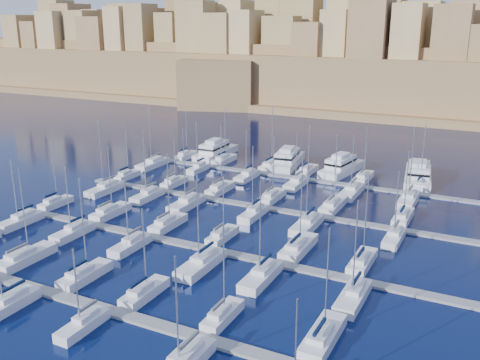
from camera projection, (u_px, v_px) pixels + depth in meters
The scene contains 53 objects.
ground at pixel (242, 226), 95.59m from camera, with size 600.00×600.00×0.00m, color #020932.
pontoon_near at pixel (120, 314), 66.44m from camera, with size 84.00×2.00×0.40m, color slate.
pontoon_mid_near at pixel (209, 249), 85.26m from camera, with size 84.00×2.00×0.40m, color slate.
pontoon_mid_far at pixel (265, 208), 104.09m from camera, with size 84.00×2.00×0.40m, color slate.
pontoon_far at pixel (304, 179), 122.91m from camera, with size 84.00×2.00×0.40m, color slate.
sailboat_1 at pixel (26, 257), 81.06m from camera, with size 2.97×9.91×15.02m.
sailboat_2 at pixel (85, 275), 75.44m from camera, with size 2.68×8.93×15.20m.
sailboat_3 at pixel (144, 292), 70.60m from camera, with size 2.48×8.25×12.61m.
sailboat_4 at pixel (222, 315), 65.12m from camera, with size 2.25×7.49×12.73m.
sailboat_5 at pixel (323, 337), 60.69m from camera, with size 2.90×9.67×14.07m.
sailboat_8 at pixel (7, 305), 67.56m from camera, with size 2.69×8.95×14.51m.
sailboat_9 at pixel (83, 325), 63.17m from camera, with size 2.20×7.34×10.86m.
sailboat_12 at pixel (56, 203), 105.30m from camera, with size 2.27×7.56×13.01m.
sailboat_13 at pixel (110, 212), 100.29m from camera, with size 2.73×9.08×13.67m.
sailboat_14 at pixel (168, 223), 94.59m from camera, with size 2.67×8.89×13.73m.
sailboat_15 at pixel (222, 235), 89.35m from camera, with size 2.37×7.91×11.14m.
sailboat_16 at pixel (298, 247), 84.65m from camera, with size 3.07×10.24×16.33m.
sailboat_17 at pixel (362, 261), 79.63m from camera, with size 2.67×8.89×14.38m.
sailboat_18 at pixel (21, 221), 95.90m from camera, with size 2.73×9.09×12.54m.
sailboat_19 at pixel (73, 232), 90.83m from camera, with size 2.58×8.59×12.72m.
sailboat_20 at pixel (131, 245), 85.65m from camera, with size 2.55×8.49×12.32m.
sailboat_21 at pixel (201, 264), 78.89m from camera, with size 3.14×10.48×14.85m.
sailboat_22 at pixel (261, 276), 75.11m from camera, with size 2.90×9.68×15.17m.
sailboat_23 at pixel (353, 296), 69.54m from camera, with size 2.85×9.48×14.45m.
sailboat_24 at pixel (127, 176), 123.84m from camera, with size 2.18×7.28×12.88m.
sailboat_25 at pixel (174, 182), 118.56m from camera, with size 2.36×7.86×13.15m.
sailboat_26 at pixel (220, 189), 114.15m from camera, with size 2.72×9.05×14.78m.
sailboat_27 at pixel (272, 197), 108.89m from camera, with size 2.68×8.94×13.41m.
sailboat_28 at pixel (333, 205), 103.76m from camera, with size 2.93×9.77×14.96m.
sailboat_29 at pixel (403, 217), 97.60m from camera, with size 2.65×8.82×13.38m.
sailboat_30 at pixel (105, 189), 113.90m from camera, with size 2.98×9.93×16.08m.
sailboat_31 at pixel (148, 195), 109.71m from camera, with size 2.67×8.91×14.99m.
sailboat_32 at pixel (187, 203), 104.94m from camera, with size 3.04×10.15×16.11m.
sailboat_33 at pixel (254, 213), 99.52m from camera, with size 2.57×8.56×14.01m.
sailboat_34 at pixel (307, 224), 94.12m from camera, with size 3.08×10.26×15.47m.
sailboat_35 at pixel (394, 237), 88.50m from camera, with size 2.52×8.39×12.60m.
sailboat_36 at pixel (186, 156), 142.10m from camera, with size 2.40×8.00×13.07m.
sailboat_37 at pixel (224, 160), 137.79m from camera, with size 2.78×9.26×14.15m.
sailboat_38 at pixel (271, 166), 132.21m from camera, with size 2.83×9.42×15.98m.
sailboat_39 at pixel (307, 171), 127.88m from camera, with size 2.68×8.95×12.27m.
sailboat_40 at pixel (363, 178), 122.17m from camera, with size 2.77×9.23×12.80m.
sailboat_41 at pixel (420, 185), 116.60m from camera, with size 2.63×8.76×14.44m.
sailboat_42 at pixel (153, 164), 133.84m from camera, with size 3.17×10.56×15.91m.
sailboat_43 at pixel (198, 168), 129.78m from camera, with size 2.27×7.56×12.53m.
sailboat_44 at pixel (247, 176), 123.37m from camera, with size 2.68×8.93×12.00m.
sailboat_45 at pixel (297, 183), 117.91m from camera, with size 2.80×9.33×12.59m.
sailboat_46 at pixel (351, 191), 112.21m from camera, with size 3.03×10.10×13.40m.
sailboat_47 at pixel (409, 200), 107.11m from camera, with size 3.07×10.24×15.79m.
motor_yacht_a at pixel (215, 151), 143.12m from camera, with size 5.37×16.97×5.25m.
motor_yacht_b at pixel (288, 159), 134.22m from camera, with size 7.51×17.61×5.25m.
motor_yacht_c at pixel (341, 166), 127.83m from camera, with size 7.21×16.71×5.25m.
motor_yacht_d at pixel (418, 174), 121.26m from camera, with size 8.12×19.20×5.25m.
fortified_city at pixel (407, 71), 224.28m from camera, with size 460.00×108.95×59.52m.
Camera 1 is at (39.80, -79.87, 35.23)m, focal length 40.00 mm.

